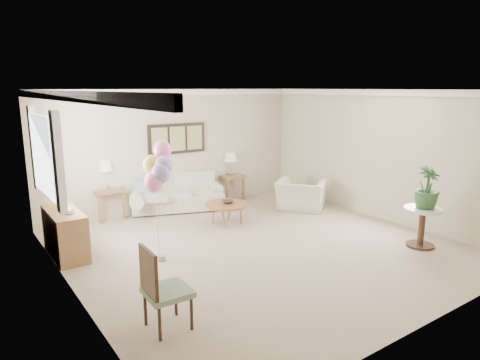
{
  "coord_description": "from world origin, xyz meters",
  "views": [
    {
      "loc": [
        -4.18,
        -5.39,
        2.63
      ],
      "look_at": [
        0.01,
        0.6,
        1.05
      ],
      "focal_mm": 32.0,
      "sensor_mm": 36.0,
      "label": 1
    }
  ],
  "objects_px": {
    "coffee_table": "(227,205)",
    "sofa": "(176,195)",
    "accent_chair": "(161,287)",
    "armchair": "(301,195)",
    "balloon_cluster": "(158,168)"
  },
  "relations": [
    {
      "from": "coffee_table",
      "to": "sofa",
      "type": "bearing_deg",
      "value": 102.68
    },
    {
      "from": "armchair",
      "to": "balloon_cluster",
      "type": "xyz_separation_m",
      "value": [
        -3.75,
        -0.89,
        1.13
      ]
    },
    {
      "from": "accent_chair",
      "to": "balloon_cluster",
      "type": "relative_size",
      "value": 0.52
    },
    {
      "from": "sofa",
      "to": "armchair",
      "type": "bearing_deg",
      "value": -34.9
    },
    {
      "from": "accent_chair",
      "to": "armchair",
      "type": "bearing_deg",
      "value": 30.39
    },
    {
      "from": "sofa",
      "to": "armchair",
      "type": "distance_m",
      "value": 2.74
    },
    {
      "from": "sofa",
      "to": "balloon_cluster",
      "type": "xyz_separation_m",
      "value": [
        -1.5,
        -2.46,
        1.15
      ]
    },
    {
      "from": "coffee_table",
      "to": "armchair",
      "type": "height_order",
      "value": "armchair"
    },
    {
      "from": "balloon_cluster",
      "to": "armchair",
      "type": "bearing_deg",
      "value": 13.36
    },
    {
      "from": "armchair",
      "to": "coffee_table",
      "type": "bearing_deg",
      "value": 52.44
    },
    {
      "from": "coffee_table",
      "to": "armchair",
      "type": "relative_size",
      "value": 0.83
    },
    {
      "from": "coffee_table",
      "to": "balloon_cluster",
      "type": "height_order",
      "value": "balloon_cluster"
    },
    {
      "from": "coffee_table",
      "to": "accent_chair",
      "type": "height_order",
      "value": "accent_chair"
    },
    {
      "from": "armchair",
      "to": "balloon_cluster",
      "type": "bearing_deg",
      "value": 67.57
    },
    {
      "from": "coffee_table",
      "to": "accent_chair",
      "type": "distance_m",
      "value": 3.81
    }
  ]
}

